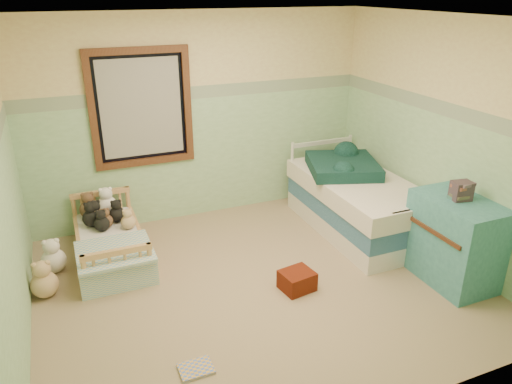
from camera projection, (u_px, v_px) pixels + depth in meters
name	position (u px, v px, depth m)	size (l,w,h in m)	color
floor	(257.00, 284.00, 4.85)	(4.20, 3.60, 0.02)	#94785F
ceiling	(258.00, 17.00, 3.86)	(4.20, 3.60, 0.02)	white
wall_back	(200.00, 119.00, 5.88)	(4.20, 0.04, 2.50)	#D4BA86
wall_front	(377.00, 263.00, 2.82)	(4.20, 0.04, 2.50)	#D4BA86
wall_right	(442.00, 139.00, 5.09)	(0.04, 3.60, 2.50)	#D4BA86
wainscot_mint	(202.00, 158.00, 6.06)	(4.20, 0.01, 1.50)	#86B585
border_strip	(199.00, 92.00, 5.74)	(4.20, 0.01, 0.15)	#497053
window_frame	(141.00, 108.00, 5.52)	(1.16, 0.06, 1.36)	#432010
window_blinds	(141.00, 108.00, 5.53)	(0.92, 0.01, 1.12)	#B5B5AC
toddler_bed_frame	(112.00, 251.00, 5.25)	(0.67, 1.34, 0.17)	#B37848
toddler_mattress	(110.00, 239.00, 5.19)	(0.61, 1.29, 0.12)	silver
patchwork_quilt	(115.00, 252.00, 4.81)	(0.73, 0.67, 0.03)	#72AECF
plush_bed_brown	(89.00, 209.00, 5.50)	(0.21, 0.21, 0.21)	brown
plush_bed_white	(107.00, 206.00, 5.56)	(0.23, 0.23, 0.23)	white
plush_bed_tan	(96.00, 218.00, 5.34)	(0.17, 0.17, 0.17)	#D8B082
plush_bed_dark	(117.00, 214.00, 5.42)	(0.18, 0.18, 0.18)	black
plush_floor_cream	(54.00, 261.00, 4.99)	(0.25, 0.25, 0.25)	white
plush_floor_tan	(45.00, 284.00, 4.59)	(0.26, 0.26, 0.26)	#D8B082
twin_bed_frame	(356.00, 221.00, 5.86)	(0.93, 1.85, 0.22)	white
twin_boxspring	(357.00, 205.00, 5.78)	(0.93, 1.85, 0.22)	navy
twin_mattress	(359.00, 188.00, 5.69)	(0.96, 1.89, 0.22)	white
teal_blanket	(343.00, 166.00, 5.86)	(0.79, 0.83, 0.14)	black
dresser	(454.00, 240.00, 4.76)	(0.54, 0.87, 0.87)	#2F727D
book_stack	(461.00, 191.00, 4.57)	(0.18, 0.14, 0.18)	brown
red_pillow	(297.00, 280.00, 4.71)	(0.31, 0.27, 0.19)	#99270A
floor_book	(196.00, 369.00, 3.74)	(0.26, 0.20, 0.02)	#FAB43F
extra_plush_0	(106.00, 221.00, 5.29)	(0.16, 0.16, 0.16)	brown
extra_plush_1	(128.00, 222.00, 5.27)	(0.16, 0.16, 0.16)	#D8B082
extra_plush_2	(92.00, 218.00, 5.30)	(0.20, 0.20, 0.20)	black
extra_plush_3	(96.00, 217.00, 5.33)	(0.20, 0.20, 0.20)	black
extra_plush_4	(102.00, 224.00, 5.21)	(0.17, 0.17, 0.17)	black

